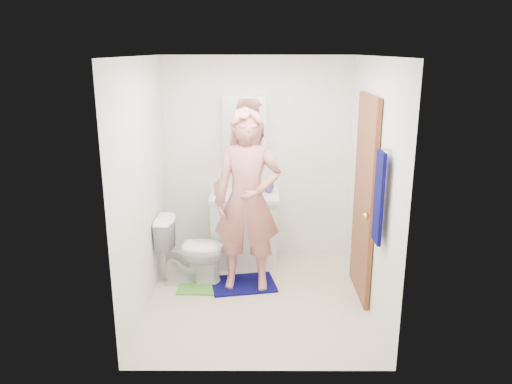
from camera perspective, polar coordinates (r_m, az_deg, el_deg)
floor at (r=5.24m, az=0.15°, el=-12.14°), size 2.20×2.40×0.02m
ceiling at (r=4.62m, az=0.17°, el=15.39°), size 2.20×2.40×0.02m
wall_back at (r=5.96m, az=0.16°, el=3.80°), size 2.20×0.02×2.40m
wall_front at (r=3.63m, az=0.16°, el=-4.28°), size 2.20×0.02×2.40m
wall_left at (r=4.91m, az=-12.90°, el=0.73°), size 0.02×2.40×2.40m
wall_right at (r=4.91m, az=13.22°, el=0.71°), size 0.02×2.40×2.40m
vanity_cabinet at (r=5.90m, az=-1.31°, el=-4.42°), size 0.75×0.55×0.80m
countertop at (r=5.77m, az=-1.33°, el=-0.46°), size 0.79×0.59×0.05m
sink_basin at (r=5.77m, az=-1.33°, el=-0.32°), size 0.40×0.40×0.03m
faucet at (r=5.92m, az=-1.29°, el=0.82°), size 0.03×0.03×0.12m
medicine_cabinet at (r=5.82m, az=-1.33°, el=7.50°), size 0.50×0.12×0.70m
mirror_panel at (r=5.76m, az=-1.34°, el=7.41°), size 0.46×0.01×0.66m
door at (r=5.09m, az=12.24°, el=-0.74°), size 0.05×0.80×2.05m
door_knob at (r=4.81m, az=12.49°, el=-2.69°), size 0.07×0.07×0.07m
towel at (r=4.35m, az=13.87°, el=-0.63°), size 0.03×0.24×0.80m
towel_hook at (r=4.26m, az=14.77°, el=4.80°), size 0.06×0.02×0.02m
toilet at (r=5.47m, az=-7.34°, el=-6.57°), size 0.75×0.45×0.74m
bath_mat at (r=5.49m, az=-1.46°, el=-10.48°), size 0.75×0.60×0.02m
green_rug at (r=5.46m, az=-6.75°, el=-10.79°), size 0.41×0.35×0.02m
soap_dispenser at (r=5.74m, az=-4.34°, el=0.65°), size 0.10×0.10×0.19m
toothbrush_cup at (r=5.83m, az=1.42°, el=0.52°), size 0.17×0.17×0.11m
man at (r=5.10m, az=-0.98°, el=-1.03°), size 0.71×0.49×1.89m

